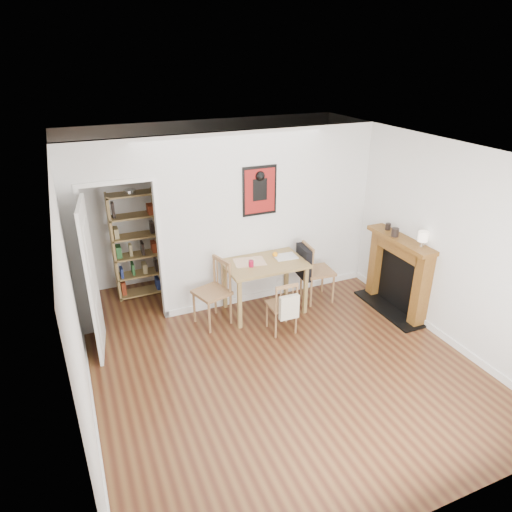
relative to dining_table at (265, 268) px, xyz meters
name	(u,v)px	position (x,y,z in m)	size (l,w,h in m)	color
ground	(272,351)	(-0.33, -0.98, -0.70)	(5.20, 5.20, 0.00)	brown
room_shell	(240,223)	(-0.23, 0.37, 0.60)	(5.20, 5.20, 5.20)	silver
dining_table	(265,268)	(0.00, 0.00, 0.00)	(1.16, 0.74, 0.79)	olive
chair_left	(212,293)	(-0.83, -0.03, -0.21)	(0.60, 0.60, 0.96)	olive
chair_right	(317,271)	(0.86, -0.02, -0.20)	(0.58, 0.52, 0.96)	olive
chair_front	(282,305)	(-0.01, -0.59, -0.30)	(0.40, 0.45, 0.79)	olive
bookshelf	(136,246)	(-1.61, 1.24, 0.14)	(0.71, 0.29, 1.69)	olive
fireplace	(399,272)	(1.83, -0.73, -0.08)	(0.45, 1.25, 1.16)	brown
red_glass	(251,264)	(-0.23, -0.05, 0.14)	(0.07, 0.07, 0.09)	maroon
orange_fruit	(275,254)	(0.22, 0.12, 0.13)	(0.08, 0.08, 0.08)	orange
placemat	(250,262)	(-0.20, 0.10, 0.10)	(0.44, 0.33, 0.00)	beige
notebook	(285,257)	(0.35, 0.05, 0.10)	(0.32, 0.24, 0.02)	silver
mantel_lamp	(423,237)	(1.83, -1.08, 0.60)	(0.14, 0.14, 0.21)	silver
ceramic_jar_a	(395,232)	(1.73, -0.65, 0.53)	(0.10, 0.10, 0.12)	black
ceramic_jar_b	(388,227)	(1.81, -0.39, 0.51)	(0.08, 0.08, 0.10)	black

